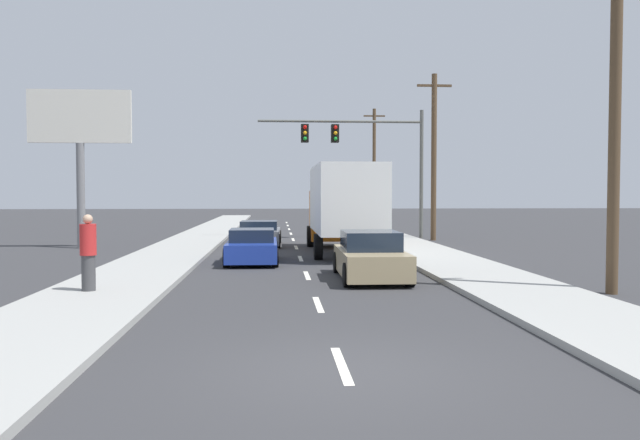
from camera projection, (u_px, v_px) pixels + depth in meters
ground_plane at (293, 240)px, 33.73m from camera, size 140.00×140.00×0.00m
sidewalk_right at (407, 246)px, 29.09m from camera, size 2.93×80.00×0.14m
sidewalk_left at (183, 247)px, 28.39m from camera, size 2.93×80.00×0.14m
lane_markings at (296, 247)px, 29.08m from camera, size 0.14×52.00×0.01m
car_gray at (259, 234)px, 30.00m from camera, size 2.07×4.15×1.17m
car_blue at (252, 247)px, 22.60m from camera, size 1.84×4.03×1.21m
box_truck at (343, 203)px, 26.00m from camera, size 2.64×8.88×3.52m
car_tan at (371, 257)px, 18.33m from camera, size 1.89×4.20×1.37m
traffic_signal_mast at (355, 144)px, 34.51m from camera, size 8.93×0.69×6.94m
utility_pole_near at (615, 109)px, 15.44m from camera, size 1.80×0.28×8.64m
utility_pole_mid at (434, 155)px, 33.32m from camera, size 1.80×0.28×8.61m
utility_pole_far at (374, 164)px, 53.88m from camera, size 1.80×0.28×9.52m
roadside_billboard at (80, 134)px, 28.46m from camera, size 4.50×0.36×7.02m
pedestrian_near_corner at (88, 253)px, 15.18m from camera, size 0.38×0.38×1.81m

